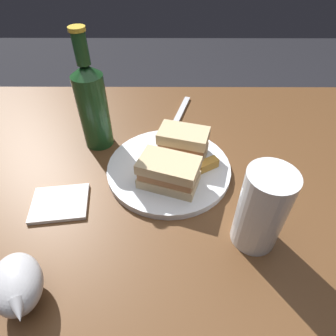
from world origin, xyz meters
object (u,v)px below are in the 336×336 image
Objects in this scene: sandwich_half_left at (169,172)px; napkin at (60,203)px; pint_glass at (260,214)px; gravy_boat at (17,284)px; sandwich_half_right at (183,143)px; cider_bottle at (92,104)px; plate at (167,168)px; fork at (180,113)px.

sandwich_half_left is 1.24× the size of napkin.
pint_glass is (-0.15, 0.12, 0.02)m from sandwich_half_left.
gravy_boat is (0.22, 0.23, -0.00)m from sandwich_half_left.
pint_glass is at bearing 168.64° from napkin.
sandwich_half_right is 0.44× the size of cider_bottle.
gravy_boat is (0.37, 0.11, -0.03)m from pint_glass.
gravy_boat is 0.45× the size of cider_bottle.
sandwich_half_left is 0.20m from pint_glass.
plate reaches higher than fork.
pint_glass reaches higher than napkin.
plate is at bearing -155.50° from napkin.
pint_glass reaches higher than sandwich_half_right.
plate is 0.23m from cider_bottle.
sandwich_half_left is (-0.00, 0.05, 0.04)m from plate.
pint_glass is (-0.12, 0.21, 0.02)m from sandwich_half_right.
sandwich_half_left is 1.10× the size of gravy_boat.
gravy_boat is 1.12× the size of napkin.
sandwich_half_right is at bearing -163.74° from fork.
fork is (-0.03, -0.29, -0.04)m from sandwich_half_left.
fork is (-0.25, -0.52, -0.04)m from gravy_boat.
gravy_boat is (0.25, 0.32, -0.01)m from sandwich_half_right.
plate is 2.24× the size of gravy_boat.
plate is 0.07m from sandwich_half_right.
sandwich_half_left is at bearing -169.99° from fork.
napkin is at bearing 159.29° from fork.
pint_glass reaches higher than fork.
sandwich_half_right reaches higher than napkin.
cider_bottle is 0.27m from fork.
napkin is at bearing 77.63° from cider_bottle.
plate is 0.07m from sandwich_half_left.
plate is 1.53× the size of fork.
cider_bottle is at bearing 138.60° from fork.
fork is (0.00, -0.20, -0.05)m from sandwich_half_right.
fork is (0.12, -0.41, -0.06)m from pint_glass.
napkin is at bearing 11.86° from sandwich_half_left.
sandwich_half_left is at bearing 71.14° from sandwich_half_right.
plate is at bearing -172.12° from fork.
fork is (-0.21, -0.13, -0.11)m from cider_bottle.
plate is 0.24m from pint_glass.
plate is 1.74× the size of pint_glass.
gravy_boat is at bearing 46.14° from sandwich_half_left.
pint_glass is 0.58× the size of cider_bottle.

